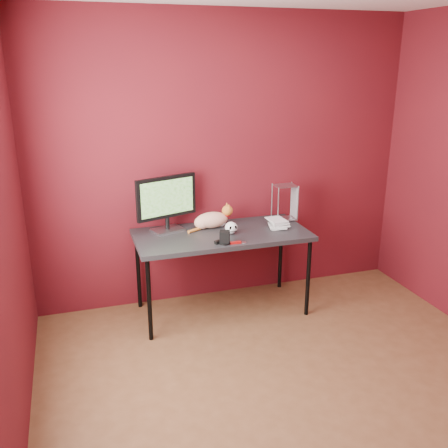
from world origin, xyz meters
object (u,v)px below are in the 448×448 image
object	(u,v)px
cat	(212,220)
skull_mug	(231,228)
desk	(222,238)
speaker	(225,238)
book_stack	(271,184)
monitor	(167,201)

from	to	relation	value
cat	skull_mug	xyz separation A→B (m)	(0.11, -0.21, -0.02)
desk	speaker	distance (m)	0.29
skull_mug	speaker	bearing A→B (deg)	-122.62
speaker	book_stack	world-z (taller)	book_stack
monitor	speaker	size ratio (longest dim) A/B	5.00
desk	speaker	xyz separation A→B (m)	(-0.06, -0.26, 0.10)
monitor	book_stack	distance (m)	0.92
desk	book_stack	xyz separation A→B (m)	(0.46, 0.02, 0.45)
cat	desk	bearing A→B (deg)	-79.81
skull_mug	speaker	distance (m)	0.25
monitor	cat	xyz separation A→B (m)	(0.40, -0.03, -0.20)
desk	cat	bearing A→B (deg)	104.08
monitor	cat	size ratio (longest dim) A/B	1.24
desk	monitor	bearing A→B (deg)	156.60
speaker	book_stack	distance (m)	0.69
desk	skull_mug	size ratio (longest dim) A/B	13.79
desk	cat	world-z (taller)	cat
cat	book_stack	world-z (taller)	book_stack
monitor	speaker	distance (m)	0.63
book_stack	cat	bearing A→B (deg)	164.56
book_stack	skull_mug	bearing A→B (deg)	-169.69
cat	skull_mug	world-z (taller)	cat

